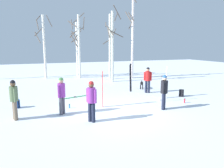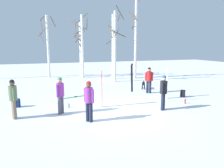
% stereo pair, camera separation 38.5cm
% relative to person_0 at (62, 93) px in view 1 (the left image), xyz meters
% --- Properties ---
extents(ground_plane, '(60.00, 60.00, 0.00)m').
position_rel_person_0_xyz_m(ground_plane, '(2.39, -0.47, -0.98)').
color(ground_plane, white).
extents(person_0, '(0.38, 0.41, 1.72)m').
position_rel_person_0_xyz_m(person_0, '(0.00, 0.00, 0.00)').
color(person_0, '#4C4C56').
rests_on(person_0, ground_plane).
extents(person_1, '(0.34, 0.50, 1.72)m').
position_rel_person_0_xyz_m(person_1, '(-1.97, -0.04, 0.00)').
color(person_1, '#72604C').
rests_on(person_1, ground_plane).
extents(person_2, '(0.34, 0.44, 1.72)m').
position_rel_person_0_xyz_m(person_2, '(1.00, -1.44, 0.00)').
color(person_2, '#1E2338').
rests_on(person_2, ground_plane).
extents(person_3, '(0.39, 0.40, 1.72)m').
position_rel_person_0_xyz_m(person_3, '(4.80, -0.99, 0.00)').
color(person_3, '#1E2338').
rests_on(person_3, ground_plane).
extents(person_4, '(0.46, 0.34, 1.72)m').
position_rel_person_0_xyz_m(person_4, '(5.95, 2.58, 0.00)').
color(person_4, '#1E2338').
rests_on(person_4, ground_plane).
extents(dog, '(0.49, 0.81, 0.57)m').
position_rel_person_0_xyz_m(dog, '(6.24, 3.90, -0.59)').
color(dog, black).
rests_on(dog, ground_plane).
extents(ski_pair_planted_0, '(0.19, 0.02, 1.93)m').
position_rel_person_0_xyz_m(ski_pair_planted_0, '(5.05, 3.33, -0.02)').
color(ski_pair_planted_0, black).
rests_on(ski_pair_planted_0, ground_plane).
extents(ski_pair_planted_1, '(0.04, 0.16, 1.88)m').
position_rel_person_0_xyz_m(ski_pair_planted_1, '(6.26, 0.93, -0.04)').
color(ski_pair_planted_1, white).
rests_on(ski_pair_planted_1, ground_plane).
extents(ski_pair_planted_2, '(0.05, 0.17, 1.88)m').
position_rel_person_0_xyz_m(ski_pair_planted_2, '(2.11, 0.46, -0.04)').
color(ski_pair_planted_2, red).
rests_on(ski_pair_planted_2, ground_plane).
extents(ski_pair_lying_0, '(1.74, 0.60, 0.05)m').
position_rel_person_0_xyz_m(ski_pair_lying_0, '(1.22, 3.05, -0.97)').
color(ski_pair_lying_0, green).
rests_on(ski_pair_lying_0, ground_plane).
extents(ski_poles_0, '(0.07, 0.25, 1.47)m').
position_rel_person_0_xyz_m(ski_poles_0, '(5.56, 0.30, -0.19)').
color(ski_poles_0, '#B2B2BC').
rests_on(ski_poles_0, ground_plane).
extents(backpack_0, '(0.35, 0.34, 0.44)m').
position_rel_person_0_xyz_m(backpack_0, '(7.39, 0.90, -0.77)').
color(backpack_0, black).
rests_on(backpack_0, ground_plane).
extents(backpack_1, '(0.31, 0.33, 0.44)m').
position_rel_person_0_xyz_m(backpack_1, '(-2.01, 1.83, -0.77)').
color(backpack_1, '#1E4C99').
rests_on(backpack_1, ground_plane).
extents(water_bottle_0, '(0.06, 0.06, 0.22)m').
position_rel_person_0_xyz_m(water_bottle_0, '(0.47, 0.85, -0.88)').
color(water_bottle_0, '#1E72BF').
rests_on(water_bottle_0, ground_plane).
extents(water_bottle_1, '(0.07, 0.07, 0.26)m').
position_rel_person_0_xyz_m(water_bottle_1, '(6.57, -0.40, -0.86)').
color(water_bottle_1, red).
rests_on(water_bottle_1, ground_plane).
extents(birch_tree_1, '(1.69, 1.68, 5.89)m').
position_rel_person_0_xyz_m(birch_tree_1, '(0.04, 11.61, 2.19)').
color(birch_tree_1, silver).
rests_on(birch_tree_1, ground_plane).
extents(birch_tree_2, '(1.42, 1.31, 6.22)m').
position_rel_person_0_xyz_m(birch_tree_2, '(3.18, 10.80, 2.24)').
color(birch_tree_2, silver).
rests_on(birch_tree_2, ground_plane).
extents(birch_tree_3, '(1.43, 1.56, 5.51)m').
position_rel_person_0_xyz_m(birch_tree_3, '(3.24, 12.08, 1.90)').
color(birch_tree_3, silver).
rests_on(birch_tree_3, ground_plane).
extents(birch_tree_4, '(1.30, 1.17, 6.29)m').
position_rel_person_0_xyz_m(birch_tree_4, '(5.36, 7.56, 2.14)').
color(birch_tree_4, silver).
rests_on(birch_tree_4, ground_plane).
extents(birch_tree_5, '(1.33, 1.32, 5.99)m').
position_rel_person_0_xyz_m(birch_tree_5, '(5.71, 9.09, 2.10)').
color(birch_tree_5, white).
rests_on(birch_tree_5, ground_plane).
extents(birch_tree_6, '(0.79, 1.04, 8.00)m').
position_rel_person_0_xyz_m(birch_tree_6, '(7.84, 8.81, 3.15)').
color(birch_tree_6, silver).
rests_on(birch_tree_6, ground_plane).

